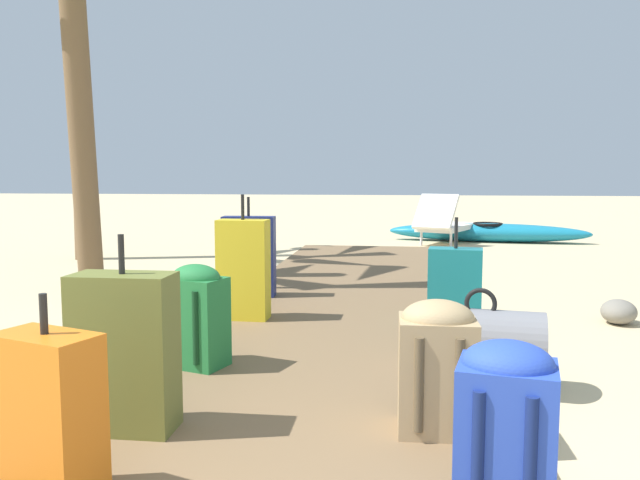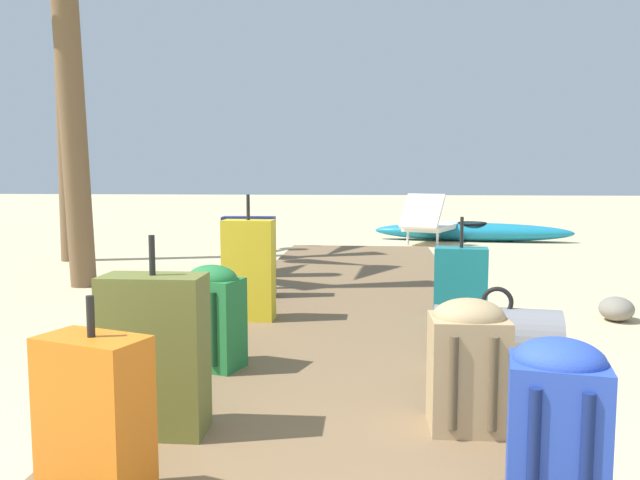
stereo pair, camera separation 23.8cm
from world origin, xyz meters
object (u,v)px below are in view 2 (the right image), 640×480
at_px(suitcase_olive, 155,355).
at_px(suitcase_teal, 460,285).
at_px(duffel_bag_grey, 496,339).
at_px(suitcase_yellow, 249,270).
at_px(backpack_tan, 468,361).
at_px(backpack_blue, 557,425).
at_px(suitcase_orange, 95,424).
at_px(lounge_chair, 431,223).
at_px(kayak, 472,232).
at_px(backpack_green, 213,314).
at_px(suitcase_navy, 249,257).

height_order(suitcase_olive, suitcase_teal, suitcase_olive).
bearing_deg(duffel_bag_grey, suitcase_yellow, 145.17).
bearing_deg(suitcase_teal, backpack_tan, -96.70).
relative_size(backpack_blue, suitcase_olive, 0.70).
height_order(suitcase_orange, lounge_chair, lounge_chair).
distance_m(suitcase_olive, kayak, 8.62).
distance_m(backpack_tan, suitcase_teal, 1.86).
distance_m(suitcase_olive, duffel_bag_grey, 1.76).
bearing_deg(backpack_green, backpack_blue, -44.36).
bearing_deg(backpack_blue, backpack_green, 135.64).
height_order(backpack_blue, suitcase_teal, suitcase_teal).
relative_size(suitcase_olive, backpack_tan, 1.48).
relative_size(backpack_blue, kayak, 0.17).
xyz_separation_m(lounge_chair, kayak, (0.72, 0.42, -0.17)).
distance_m(suitcase_yellow, suitcase_olive, 1.97).
bearing_deg(backpack_blue, suitcase_orange, -177.19).
distance_m(suitcase_yellow, backpack_blue, 2.86).
distance_m(backpack_blue, lounge_chair, 8.36).
bearing_deg(suitcase_orange, duffel_bag_grey, 45.32).
distance_m(backpack_green, kayak, 7.81).
relative_size(suitcase_yellow, suitcase_teal, 1.20).
xyz_separation_m(backpack_green, duffel_bag_grey, (1.49, 0.07, -0.12)).
bearing_deg(kayak, suitcase_navy, -116.08).
relative_size(suitcase_olive, suitcase_navy, 0.94).
distance_m(suitcase_olive, lounge_chair, 8.04).
bearing_deg(suitcase_orange, backpack_green, 90.31).
xyz_separation_m(backpack_blue, suitcase_olive, (-1.40, 0.51, 0.03)).
bearing_deg(suitcase_orange, suitcase_teal, 60.84).
xyz_separation_m(backpack_tan, kayak, (1.25, 8.11, -0.21)).
bearing_deg(lounge_chair, suitcase_orange, -101.74).
height_order(backpack_green, suitcase_teal, suitcase_teal).
distance_m(duffel_bag_grey, kayak, 7.40).
bearing_deg(suitcase_navy, backpack_green, -84.25).
bearing_deg(suitcase_yellow, suitcase_olive, -89.38).
xyz_separation_m(backpack_blue, kayak, (1.08, 8.77, -0.21)).
distance_m(suitcase_olive, suitcase_navy, 2.80).
bearing_deg(suitcase_olive, suitcase_teal, 53.94).
height_order(suitcase_yellow, backpack_tan, suitcase_yellow).
xyz_separation_m(suitcase_orange, kayak, (2.47, 8.83, -0.20)).
bearing_deg(duffel_bag_grey, lounge_chair, 87.76).
bearing_deg(lounge_chair, suitcase_teal, -93.05).
relative_size(backpack_tan, suitcase_navy, 0.64).
distance_m(suitcase_navy, suitcase_orange, 3.38).
bearing_deg(duffel_bag_grey, suitcase_navy, 131.82).
bearing_deg(backpack_blue, lounge_chair, 87.48).
xyz_separation_m(backpack_blue, suitcase_navy, (-1.59, 3.31, 0.05)).
relative_size(backpack_blue, duffel_bag_grey, 0.81).
bearing_deg(suitcase_teal, duffel_bag_grey, -87.84).
xyz_separation_m(suitcase_olive, backpack_tan, (1.24, 0.15, -0.04)).
bearing_deg(duffel_bag_grey, backpack_tan, -108.56).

